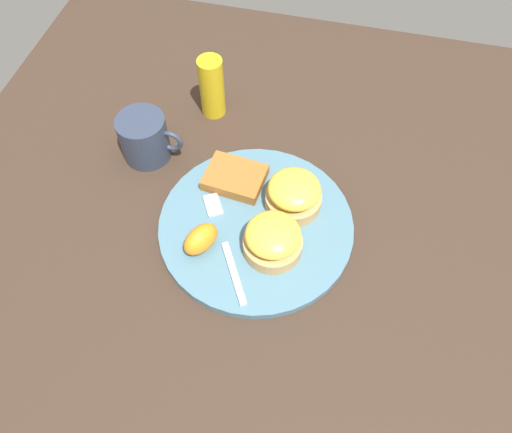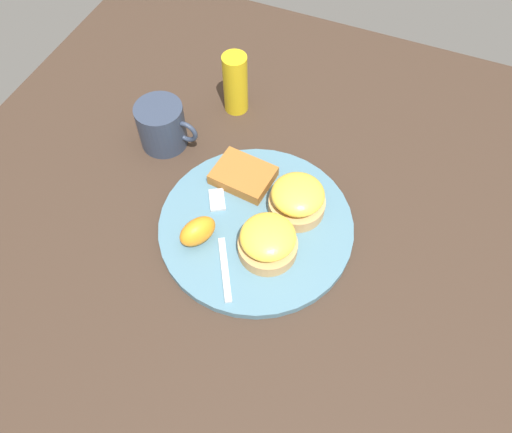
# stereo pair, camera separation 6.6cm
# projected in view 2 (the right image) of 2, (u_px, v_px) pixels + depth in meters

# --- Properties ---
(ground_plane) EXTENTS (1.10, 1.10, 0.00)m
(ground_plane) POSITION_uv_depth(u_px,v_px,m) (256.00, 228.00, 0.79)
(ground_plane) COLOR #38281E
(plate) EXTENTS (0.31, 0.31, 0.01)m
(plate) POSITION_uv_depth(u_px,v_px,m) (256.00, 226.00, 0.79)
(plate) COLOR slate
(plate) RESTS_ON ground_plane
(sandwich_benedict_left) EXTENTS (0.09, 0.09, 0.06)m
(sandwich_benedict_left) POSITION_uv_depth(u_px,v_px,m) (268.00, 241.00, 0.73)
(sandwich_benedict_left) COLOR tan
(sandwich_benedict_left) RESTS_ON plate
(sandwich_benedict_right) EXTENTS (0.09, 0.09, 0.06)m
(sandwich_benedict_right) POSITION_uv_depth(u_px,v_px,m) (297.00, 199.00, 0.77)
(sandwich_benedict_right) COLOR tan
(sandwich_benedict_right) RESTS_ON plate
(hashbrown_patty) EXTENTS (0.10, 0.08, 0.02)m
(hashbrown_patty) POSITION_uv_depth(u_px,v_px,m) (243.00, 175.00, 0.82)
(hashbrown_patty) COLOR #9B5F27
(hashbrown_patty) RESTS_ON plate
(orange_wedge) EXTENTS (0.06, 0.07, 0.04)m
(orange_wedge) POSITION_uv_depth(u_px,v_px,m) (198.00, 231.00, 0.75)
(orange_wedge) COLOR orange
(orange_wedge) RESTS_ON plate
(fork) EXTENTS (0.12, 0.18, 0.00)m
(fork) POSITION_uv_depth(u_px,v_px,m) (221.00, 234.00, 0.77)
(fork) COLOR silver
(fork) RESTS_ON plate
(cup) EXTENTS (0.11, 0.08, 0.08)m
(cup) POSITION_uv_depth(u_px,v_px,m) (162.00, 126.00, 0.86)
(cup) COLOR #2D384C
(cup) RESTS_ON ground_plane
(condiment_bottle) EXTENTS (0.04, 0.04, 0.12)m
(condiment_bottle) POSITION_uv_depth(u_px,v_px,m) (235.00, 84.00, 0.89)
(condiment_bottle) COLOR gold
(condiment_bottle) RESTS_ON ground_plane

